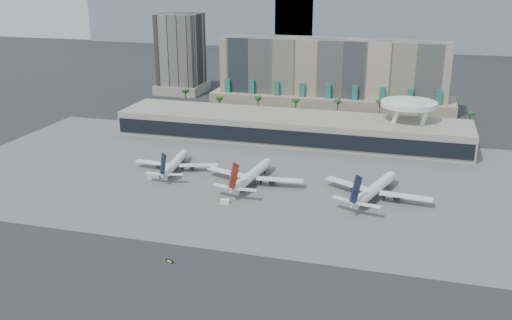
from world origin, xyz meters
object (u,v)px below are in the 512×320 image
(service_vehicle_b, at_px, (225,202))
(taxiway_sign, at_px, (170,261))
(airliner_left, at_px, (175,163))
(airliner_right, at_px, (375,189))
(airliner_centre, at_px, (253,175))
(service_vehicle_a, at_px, (154,176))

(service_vehicle_b, distance_m, taxiway_sign, 45.24)
(airliner_left, relative_size, taxiway_sign, 16.54)
(airliner_right, distance_m, taxiway_sign, 83.64)
(airliner_right, bearing_deg, airliner_left, -168.07)
(airliner_centre, xyz_separation_m, taxiway_sign, (-5.42, -67.11, -3.14))
(service_vehicle_b, bearing_deg, airliner_left, 125.15)
(airliner_left, height_order, taxiway_sign, airliner_left)
(airliner_left, relative_size, service_vehicle_b, 11.72)
(airliner_right, height_order, taxiway_sign, airliner_right)
(airliner_centre, height_order, taxiway_sign, airliner_centre)
(airliner_centre, distance_m, taxiway_sign, 67.41)
(airliner_centre, distance_m, service_vehicle_a, 40.06)
(airliner_left, xyz_separation_m, service_vehicle_a, (-4.40, -11.40, -2.06))
(airliner_right, distance_m, service_vehicle_a, 86.93)
(airliner_right, xyz_separation_m, service_vehicle_b, (-51.22, -19.69, -2.93))
(taxiway_sign, bearing_deg, airliner_left, 130.82)
(service_vehicle_a, xyz_separation_m, taxiway_sign, (34.19, -61.69, -0.66))
(airliner_right, height_order, service_vehicle_a, airliner_right)
(airliner_left, xyz_separation_m, airliner_right, (82.43, -8.17, 0.51))
(airliner_centre, xyz_separation_m, service_vehicle_b, (-4.00, -21.89, -2.84))
(airliner_right, relative_size, service_vehicle_a, 8.71)
(service_vehicle_a, distance_m, taxiway_sign, 70.53)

